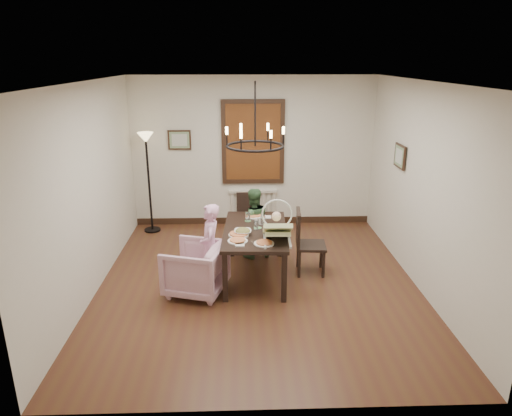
{
  "coord_description": "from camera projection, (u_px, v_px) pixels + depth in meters",
  "views": [
    {
      "loc": [
        -0.23,
        -5.9,
        3.09
      ],
      "look_at": [
        -0.02,
        0.26,
        1.05
      ],
      "focal_mm": 32.0,
      "sensor_mm": 36.0,
      "label": 1
    }
  ],
  "objects": [
    {
      "name": "room_shell",
      "position": [
        257.0,
        182.0,
        6.49
      ],
      "size": [
        4.51,
        5.0,
        2.81
      ],
      "color": "#4C271A",
      "rests_on": "ground"
    },
    {
      "name": "picture_right",
      "position": [
        400.0,
        156.0,
        6.98
      ],
      "size": [
        0.03,
        0.42,
        0.36
      ],
      "primitive_type": "cube",
      "rotation": [
        0.0,
        0.0,
        1.57
      ],
      "color": "black",
      "rests_on": "room_shell"
    },
    {
      "name": "drinking_glass",
      "position": [
        256.0,
        226.0,
        6.5
      ],
      "size": [
        0.06,
        0.06,
        0.13
      ],
      "primitive_type": "cylinder",
      "color": "silver",
      "rests_on": "dining_table"
    },
    {
      "name": "chandelier",
      "position": [
        255.0,
        146.0,
        6.16
      ],
      "size": [
        0.8,
        0.8,
        0.04
      ],
      "primitive_type": "torus",
      "color": "black",
      "rests_on": "room_shell"
    },
    {
      "name": "baby_bouncer",
      "position": [
        277.0,
        227.0,
        6.06
      ],
      "size": [
        0.45,
        0.62,
        0.4
      ],
      "primitive_type": null,
      "rotation": [
        0.0,
        0.0,
        -0.03
      ],
      "color": "beige",
      "rests_on": "dining_table"
    },
    {
      "name": "elderly_woman",
      "position": [
        210.0,
        253.0,
        6.34
      ],
      "size": [
        0.26,
        0.38,
        1.0
      ],
      "primitive_type": "imported",
      "rotation": [
        0.0,
        0.0,
        -1.52
      ],
      "color": "#E7A3C9",
      "rests_on": "room_shell"
    },
    {
      "name": "armchair",
      "position": [
        196.0,
        269.0,
        6.21
      ],
      "size": [
        0.95,
        0.94,
        0.7
      ],
      "primitive_type": "imported",
      "rotation": [
        0.0,
        0.0,
        -1.85
      ],
      "color": "#DFAAC1",
      "rests_on": "room_shell"
    },
    {
      "name": "dining_table",
      "position": [
        255.0,
        235.0,
        6.56
      ],
      "size": [
        0.96,
        1.63,
        0.74
      ],
      "rotation": [
        0.0,
        0.0,
        -0.04
      ],
      "color": "black",
      "rests_on": "room_shell"
    },
    {
      "name": "radiator",
      "position": [
        253.0,
        206.0,
        8.82
      ],
      "size": [
        0.92,
        0.12,
        0.62
      ],
      "primitive_type": null,
      "color": "silver",
      "rests_on": "room_shell"
    },
    {
      "name": "window_blinds",
      "position": [
        253.0,
        142.0,
        8.41
      ],
      "size": [
        1.0,
        0.03,
        1.4
      ],
      "primitive_type": "cube",
      "color": "brown",
      "rests_on": "room_shell"
    },
    {
      "name": "pizza_platter",
      "position": [
        239.0,
        234.0,
        6.3
      ],
      "size": [
        0.28,
        0.28,
        0.04
      ],
      "primitive_type": "cylinder",
      "color": "tan",
      "rests_on": "dining_table"
    },
    {
      "name": "seated_man",
      "position": [
        253.0,
        229.0,
        7.3
      ],
      "size": [
        0.55,
        0.48,
        0.96
      ],
      "primitive_type": "imported",
      "rotation": [
        0.0,
        0.0,
        3.43
      ],
      "color": "#375A35",
      "rests_on": "room_shell"
    },
    {
      "name": "chair_far",
      "position": [
        248.0,
        221.0,
        7.71
      ],
      "size": [
        0.42,
        0.42,
        0.91
      ],
      "primitive_type": null,
      "rotation": [
        0.0,
        0.0,
        -0.04
      ],
      "color": "black",
      "rests_on": "room_shell"
    },
    {
      "name": "picture_back",
      "position": [
        180.0,
        140.0,
        8.36
      ],
      "size": [
        0.42,
        0.03,
        0.36
      ],
      "primitive_type": "cube",
      "color": "black",
      "rests_on": "room_shell"
    },
    {
      "name": "chair_right",
      "position": [
        311.0,
        242.0,
        6.75
      ],
      "size": [
        0.46,
        0.46,
        0.98
      ],
      "primitive_type": null,
      "rotation": [
        0.0,
        0.0,
        1.5
      ],
      "color": "black",
      "rests_on": "room_shell"
    },
    {
      "name": "floor_lamp",
      "position": [
        149.0,
        184.0,
        8.27
      ],
      "size": [
        0.3,
        0.3,
        1.8
      ],
      "primitive_type": null,
      "color": "black",
      "rests_on": "room_shell"
    },
    {
      "name": "salad_bowl",
      "position": [
        243.0,
        232.0,
        6.35
      ],
      "size": [
        0.29,
        0.29,
        0.07
      ],
      "primitive_type": "imported",
      "color": "white",
      "rests_on": "dining_table"
    }
  ]
}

